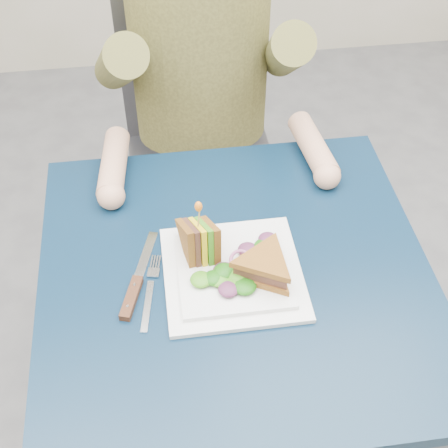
{
  "coord_description": "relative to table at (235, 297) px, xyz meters",
  "views": [
    {
      "loc": [
        -0.13,
        -0.76,
        1.65
      ],
      "look_at": [
        -0.02,
        0.04,
        0.82
      ],
      "focal_mm": 50.0,
      "sensor_mm": 36.0,
      "label": 1
    }
  ],
  "objects": [
    {
      "name": "onion_ring",
      "position": [
        0.01,
        -0.0,
        0.11
      ],
      "size": [
        0.04,
        0.04,
        0.02
      ],
      "primitive_type": "torus",
      "rotation": [
        0.44,
        0.0,
        0.0
      ],
      "color": "#9E4C7A",
      "rests_on": "plate"
    },
    {
      "name": "toothpick_frill",
      "position": [
        -0.06,
        0.04,
        0.23
      ],
      "size": [
        0.01,
        0.01,
        0.02
      ],
      "primitive_type": "ellipsoid",
      "color": "orange",
      "rests_on": "sandwich_upright"
    },
    {
      "name": "table",
      "position": [
        0.0,
        0.0,
        0.0
      ],
      "size": [
        0.75,
        0.75,
        0.73
      ],
      "color": "black",
      "rests_on": "ground"
    },
    {
      "name": "ground",
      "position": [
        0.0,
        0.0,
        -0.65
      ],
      "size": [
        4.0,
        4.0,
        0.0
      ],
      "primitive_type": "plane",
      "color": "#57575A",
      "rests_on": "ground"
    },
    {
      "name": "lettuce_spill",
      "position": [
        -0.0,
        0.0,
        0.11
      ],
      "size": [
        0.15,
        0.13,
        0.02
      ],
      "primitive_type": null,
      "color": "#337A14",
      "rests_on": "plate"
    },
    {
      "name": "plate",
      "position": [
        -0.01,
        -0.01,
        0.09
      ],
      "size": [
        0.26,
        0.26,
        0.02
      ],
      "color": "white",
      "rests_on": "table"
    },
    {
      "name": "fork",
      "position": [
        -0.17,
        -0.03,
        0.08
      ],
      "size": [
        0.05,
        0.18,
        0.01
      ],
      "color": "silver",
      "rests_on": "table"
    },
    {
      "name": "sandwich_upright",
      "position": [
        -0.06,
        0.04,
        0.13
      ],
      "size": [
        0.09,
        0.14,
        0.14
      ],
      "color": "brown",
      "rests_on": "plate"
    },
    {
      "name": "diner",
      "position": [
        -0.0,
        0.59,
        0.26
      ],
      "size": [
        0.54,
        0.59,
        0.74
      ],
      "color": "brown",
      "rests_on": "chair"
    },
    {
      "name": "sandwich_flat",
      "position": [
        0.05,
        -0.03,
        0.12
      ],
      "size": [
        0.18,
        0.18,
        0.05
      ],
      "color": "brown",
      "rests_on": "plate"
    },
    {
      "name": "toothpick",
      "position": [
        -0.06,
        0.04,
        0.2
      ],
      "size": [
        0.01,
        0.01,
        0.06
      ],
      "primitive_type": "cylinder",
      "rotation": [
        0.14,
        0.07,
        0.0
      ],
      "color": "tan",
      "rests_on": "sandwich_upright"
    },
    {
      "name": "chair",
      "position": [
        0.0,
        0.7,
        -0.11
      ],
      "size": [
        0.42,
        0.4,
        0.93
      ],
      "color": "#47474C",
      "rests_on": "ground"
    },
    {
      "name": "knife",
      "position": [
        -0.19,
        -0.02,
        0.09
      ],
      "size": [
        0.08,
        0.22,
        0.02
      ],
      "color": "silver",
      "rests_on": "table"
    }
  ]
}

